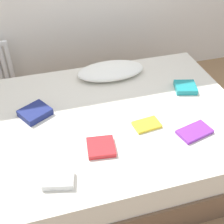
# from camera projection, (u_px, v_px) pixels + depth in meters

# --- Properties ---
(ground_plane) EXTENTS (8.00, 8.00, 0.00)m
(ground_plane) POSITION_uv_depth(u_px,v_px,m) (114.00, 158.00, 2.54)
(ground_plane) COLOR #93704C
(bed) EXTENTS (2.00, 1.50, 0.50)m
(bed) POSITION_uv_depth(u_px,v_px,m) (114.00, 138.00, 2.38)
(bed) COLOR brown
(bed) RESTS_ON ground
(pillow) EXTENTS (0.60, 0.31, 0.10)m
(pillow) POSITION_uv_depth(u_px,v_px,m) (111.00, 71.00, 2.60)
(pillow) COLOR white
(pillow) RESTS_ON bed
(textbook_white) EXTENTS (0.20, 0.16, 0.04)m
(textbook_white) POSITION_uv_depth(u_px,v_px,m) (58.00, 180.00, 1.72)
(textbook_white) COLOR white
(textbook_white) RESTS_ON bed
(textbook_yellow) EXTENTS (0.20, 0.14, 0.02)m
(textbook_yellow) POSITION_uv_depth(u_px,v_px,m) (147.00, 125.00, 2.11)
(textbook_yellow) COLOR yellow
(textbook_yellow) RESTS_ON bed
(textbook_navy) EXTENTS (0.27, 0.26, 0.05)m
(textbook_navy) POSITION_uv_depth(u_px,v_px,m) (35.00, 113.00, 2.19)
(textbook_navy) COLOR navy
(textbook_navy) RESTS_ON bed
(textbook_purple) EXTENTS (0.26, 0.19, 0.03)m
(textbook_purple) POSITION_uv_depth(u_px,v_px,m) (195.00, 132.00, 2.05)
(textbook_purple) COLOR purple
(textbook_purple) RESTS_ON bed
(textbook_teal) EXTENTS (0.21, 0.21, 0.05)m
(textbook_teal) POSITION_uv_depth(u_px,v_px,m) (185.00, 87.00, 2.45)
(textbook_teal) COLOR teal
(textbook_teal) RESTS_ON bed
(textbook_red) EXTENTS (0.20, 0.20, 0.03)m
(textbook_red) POSITION_uv_depth(u_px,v_px,m) (101.00, 147.00, 1.93)
(textbook_red) COLOR red
(textbook_red) RESTS_ON bed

